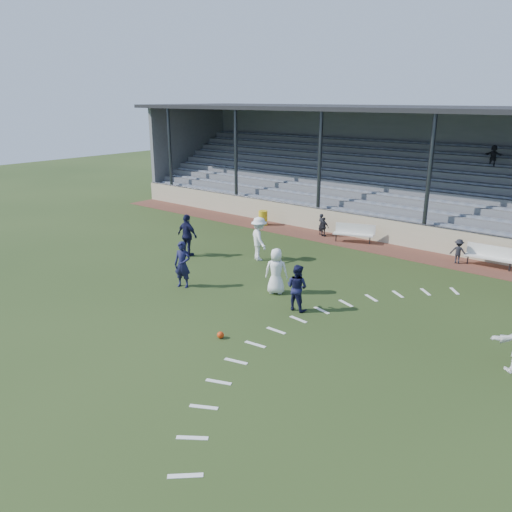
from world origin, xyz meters
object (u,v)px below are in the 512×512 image
(bench_left, at_px, (354,231))
(bench_right, at_px, (490,254))
(football, at_px, (221,335))
(player_navy_lead, at_px, (182,265))
(player_white_lead, at_px, (276,271))
(trash_bin, at_px, (263,218))

(bench_left, bearing_deg, bench_right, -18.47)
(football, height_order, player_navy_lead, player_navy_lead)
(bench_right, relative_size, player_navy_lead, 1.11)
(football, xyz_separation_m, player_white_lead, (-0.91, 4.06, 0.77))
(bench_left, xyz_separation_m, player_navy_lead, (-2.17, -9.75, 0.33))
(bench_right, bearing_deg, bench_left, 179.23)
(player_navy_lead, bearing_deg, bench_left, 56.35)
(bench_left, xyz_separation_m, bench_right, (6.44, 0.25, 0.00))
(bench_left, relative_size, player_navy_lead, 1.11)
(bench_left, bearing_deg, player_navy_lead, -123.21)
(trash_bin, bearing_deg, football, -56.96)
(player_white_lead, bearing_deg, bench_left, -112.06)
(player_white_lead, bearing_deg, football, 73.21)
(football, bearing_deg, bench_right, 69.94)
(bench_right, relative_size, player_white_lead, 1.16)
(player_navy_lead, bearing_deg, bench_right, 28.15)
(player_white_lead, relative_size, player_navy_lead, 0.96)
(trash_bin, distance_m, football, 14.32)
(trash_bin, bearing_deg, bench_left, 0.49)
(trash_bin, height_order, football, trash_bin)
(trash_bin, bearing_deg, bench_right, 1.38)
(bench_right, height_order, player_navy_lead, player_navy_lead)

